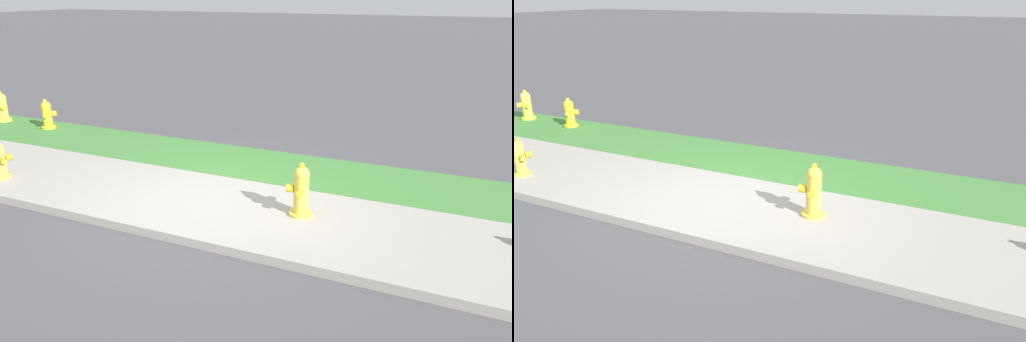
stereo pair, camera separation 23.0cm
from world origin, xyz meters
TOP-DOWN VIEW (x-y plane):
  - ground_plane at (0.00, 0.00)m, footprint 120.00×120.00m
  - sidewalk_pavement at (0.00, 0.00)m, footprint 18.00×2.14m
  - grass_verge at (0.00, 1.90)m, footprint 18.00×1.67m
  - street_curb at (0.00, -1.15)m, footprint 18.00×0.16m
  - fire_hydrant_mid_block at (-3.64, -0.48)m, footprint 0.36×0.33m
  - fire_hydrant_across_street at (-5.40, 2.21)m, footprint 0.36×0.37m
  - fire_hydrant_near_corner at (-6.87, 2.26)m, footprint 0.39×0.38m
  - fire_hydrant_at_driveway at (1.31, 0.18)m, footprint 0.37×0.40m

SIDE VIEW (x-z plane):
  - ground_plane at x=0.00m, z-range 0.00..0.00m
  - grass_verge at x=0.00m, z-range 0.00..0.01m
  - sidewalk_pavement at x=0.00m, z-range 0.00..0.01m
  - street_curb at x=0.00m, z-range 0.00..0.12m
  - fire_hydrant_mid_block at x=-3.64m, z-range -0.02..0.63m
  - fire_hydrant_across_street at x=-5.40m, z-range -0.02..0.64m
  - fire_hydrant_near_corner at x=-6.87m, z-range -0.02..0.69m
  - fire_hydrant_at_driveway at x=1.31m, z-range -0.01..0.74m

